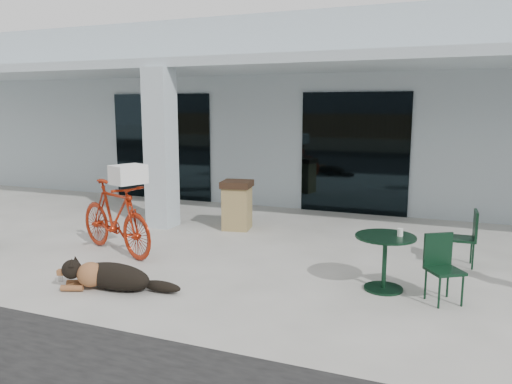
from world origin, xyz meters
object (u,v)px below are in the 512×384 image
at_px(cafe_chair_far_b, 462,238).
at_px(bicycle, 115,217).
at_px(dog, 114,275).
at_px(cafe_table_far, 384,263).
at_px(trash_receptacle, 237,205).
at_px(cafe_chair_far_a, 445,270).

bearing_deg(cafe_chair_far_b, bicycle, -78.24).
height_order(dog, cafe_table_far, cafe_table_far).
distance_m(dog, cafe_chair_far_b, 5.07).
distance_m(bicycle, dog, 1.79).
distance_m(dog, trash_receptacle, 3.65).
distance_m(cafe_chair_far_a, trash_receptacle, 4.61).
xyz_separation_m(dog, cafe_chair_far_b, (4.23, 2.80, 0.23)).
distance_m(dog, cafe_chair_far_a, 4.19).
distance_m(bicycle, cafe_chair_far_b, 5.45).
xyz_separation_m(bicycle, trash_receptacle, (1.18, 2.23, -0.12)).
relative_size(cafe_chair_far_a, trash_receptacle, 0.88).
bearing_deg(bicycle, cafe_chair_far_b, -53.52).
xyz_separation_m(cafe_table_far, cafe_chair_far_b, (0.94, 1.47, 0.06)).
height_order(bicycle, dog, bicycle).
xyz_separation_m(dog, cafe_chair_far_a, (4.03, 1.15, 0.21)).
relative_size(dog, cafe_chair_far_a, 1.47).
relative_size(dog, cafe_table_far, 1.58).
bearing_deg(trash_receptacle, cafe_chair_far_b, -11.56).
bearing_deg(bicycle, cafe_table_far, -69.32).
bearing_deg(cafe_chair_far_a, bicycle, 143.48).
distance_m(bicycle, cafe_chair_far_a, 5.07).
relative_size(bicycle, cafe_chair_far_a, 2.38).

